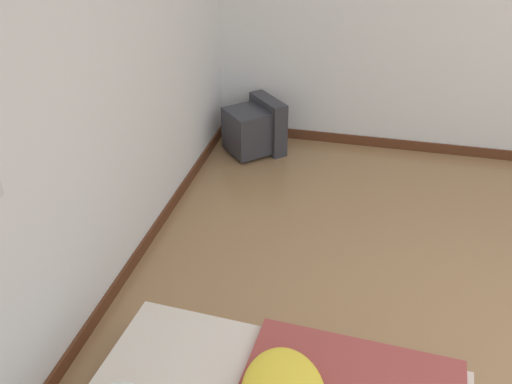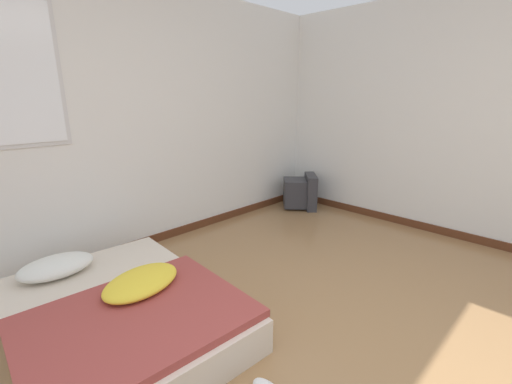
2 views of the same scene
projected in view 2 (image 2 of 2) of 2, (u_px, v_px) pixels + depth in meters
wall_back at (87, 125)px, 3.03m from camera, size 8.32×0.08×2.60m
mattress_bed at (119, 311)px, 2.29m from camera, size 1.35×1.77×0.38m
crt_tv at (301, 192)px, 4.83m from camera, size 0.60×0.60×0.48m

